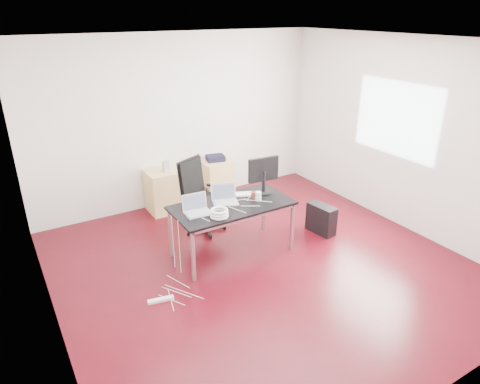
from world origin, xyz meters
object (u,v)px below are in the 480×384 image
desk (232,208)px  filing_cabinet_left (163,191)px  office_chair (199,192)px  pc_tower (321,219)px  filing_cabinet_right (216,180)px

desk → filing_cabinet_left: bearing=100.0°
office_chair → pc_tower: 1.87m
desk → office_chair: size_ratio=1.48×
desk → office_chair: (-0.07, 0.86, -0.07)m
office_chair → filing_cabinet_left: size_ratio=1.54×
filing_cabinet_left → filing_cabinet_right: bearing=0.0°
office_chair → filing_cabinet_right: (0.75, 0.88, -0.26)m
desk → office_chair: bearing=94.6°
pc_tower → office_chair: bearing=137.4°
desk → filing_cabinet_left: (-0.31, 1.74, -0.33)m
desk → pc_tower: 1.51m
desk → pc_tower: size_ratio=3.56×
filing_cabinet_left → filing_cabinet_right: size_ratio=1.00×
desk → filing_cabinet_right: 1.90m
desk → pc_tower: (1.43, -0.19, -0.46)m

